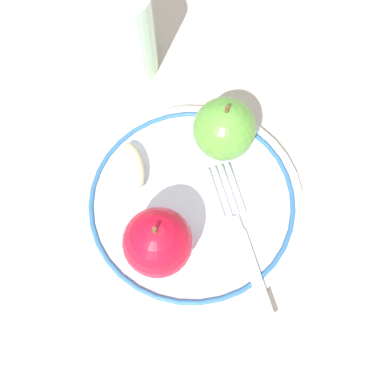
{
  "coord_description": "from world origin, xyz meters",
  "views": [
    {
      "loc": [
        -0.15,
        0.12,
        0.45
      ],
      "look_at": [
        -0.01,
        0.01,
        0.03
      ],
      "focal_mm": 40.0,
      "sensor_mm": 36.0,
      "label": 1
    }
  ],
  "objects": [
    {
      "name": "apple_slice_front",
      "position": [
        0.06,
        0.04,
        0.02
      ],
      "size": [
        0.07,
        0.05,
        0.02
      ],
      "primitive_type": "ellipsoid",
      "rotation": [
        0.0,
        0.0,
        2.73
      ],
      "color": "beige",
      "rests_on": "plate"
    },
    {
      "name": "apple_second_whole",
      "position": [
        -0.04,
        0.08,
        0.05
      ],
      "size": [
        0.07,
        0.07,
        0.08
      ],
      "color": "red",
      "rests_on": "plate"
    },
    {
      "name": "plate",
      "position": [
        -0.01,
        0.01,
        0.01
      ],
      "size": [
        0.25,
        0.25,
        0.01
      ],
      "color": "silver",
      "rests_on": "ground_plane"
    },
    {
      "name": "drinking_glass",
      "position": [
        0.19,
        -0.04,
        0.06
      ],
      "size": [
        0.07,
        0.07,
        0.11
      ],
      "primitive_type": "cylinder",
      "color": "silver",
      "rests_on": "ground_plane"
    },
    {
      "name": "apple_red_whole",
      "position": [
        0.02,
        -0.06,
        0.05
      ],
      "size": [
        0.07,
        0.07,
        0.08
      ],
      "color": "#508B31",
      "rests_on": "plate"
    },
    {
      "name": "fork",
      "position": [
        -0.09,
        0.0,
        0.01
      ],
      "size": [
        0.17,
        0.08,
        0.0
      ],
      "rotation": [
        0.0,
        0.0,
        5.9
      ],
      "color": "silver",
      "rests_on": "plate"
    },
    {
      "name": "ground_plane",
      "position": [
        0.0,
        0.0,
        0.0
      ],
      "size": [
        2.0,
        2.0,
        0.0
      ],
      "primitive_type": "plane",
      "color": "#B3A291"
    }
  ]
}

